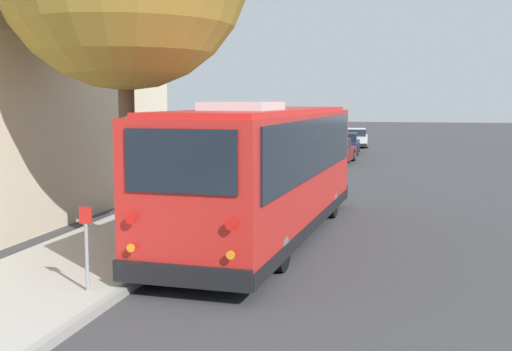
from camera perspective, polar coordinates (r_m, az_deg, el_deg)
name	(u,v)px	position (r m, az deg, el deg)	size (l,w,h in m)	color
ground_plane	(273,232)	(16.06, 1.50, -5.07)	(160.00, 160.00, 0.00)	#3D3D3F
sidewalk_slab	(158,224)	(16.90, -8.73, -4.29)	(80.00, 3.11, 0.15)	#B2AFA8
curb_strip	(218,227)	(16.38, -3.43, -4.58)	(80.00, 0.14, 0.15)	#9D9A94
shuttle_bus	(266,166)	(15.21, 0.87, 0.86)	(10.59, 3.05, 3.25)	red
parked_sedan_silver	(318,165)	(26.47, 5.51, 0.96)	(4.75, 1.99, 1.33)	#A8AAAF
parked_sedan_maroon	(334,152)	(33.48, 6.95, 2.11)	(4.58, 2.03, 1.28)	maroon
parked_sedan_navy	(345,144)	(39.57, 7.92, 2.79)	(4.36, 1.80, 1.26)	#19234C
parked_sedan_white	(355,138)	(45.67, 8.80, 3.31)	(4.65, 1.99, 1.26)	silver
sign_post_near	(87,248)	(10.96, -14.83, -6.22)	(0.06, 0.22, 1.41)	gray
sign_post_far	(121,235)	(12.12, -11.94, -5.16)	(0.06, 0.06, 1.35)	gray
fire_hydrant	(255,179)	(22.14, -0.08, -0.33)	(0.22, 0.22, 0.81)	gold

